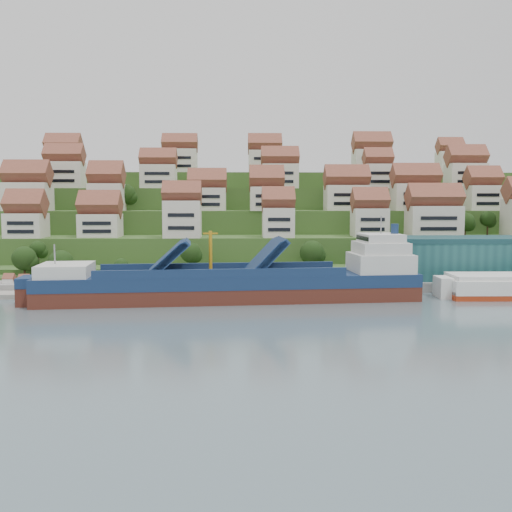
{
  "coord_description": "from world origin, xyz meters",
  "views": [
    {
      "loc": [
        -9.67,
        -119.6,
        20.91
      ],
      "look_at": [
        -5.3,
        14.0,
        8.0
      ],
      "focal_mm": 40.0,
      "sensor_mm": 36.0,
      "label": 1
    }
  ],
  "objects": [
    {
      "name": "beach_huts",
      "position": [
        -60.0,
        10.75,
        2.1
      ],
      "size": [
        14.4,
        3.7,
        2.2
      ],
      "color": "white",
      "rests_on": "pebble_beach"
    },
    {
      "name": "warehouse",
      "position": [
        52.0,
        17.0,
        7.2
      ],
      "size": [
        60.0,
        15.0,
        10.0
      ],
      "primitive_type": "cube",
      "color": "#205556",
      "rests_on": "quay"
    },
    {
      "name": "pebble_beach",
      "position": [
        -58.0,
        12.0,
        0.5
      ],
      "size": [
        45.0,
        20.0,
        1.0
      ],
      "primitive_type": "cube",
      "color": "gray",
      "rests_on": "ground"
    },
    {
      "name": "quay",
      "position": [
        20.0,
        15.0,
        1.1
      ],
      "size": [
        180.0,
        14.0,
        2.2
      ],
      "primitive_type": "cube",
      "color": "gray",
      "rests_on": "ground"
    },
    {
      "name": "cargo_ship",
      "position": [
        -9.01,
        -0.69,
        3.34
      ],
      "size": [
        79.93,
        18.59,
        17.58
      ],
      "rotation": [
        0.0,
        0.0,
        0.08
      ],
      "color": "#522319",
      "rests_on": "ground"
    },
    {
      "name": "flagpole",
      "position": [
        18.11,
        10.0,
        6.88
      ],
      "size": [
        1.28,
        0.16,
        8.0
      ],
      "color": "gray",
      "rests_on": "quay"
    },
    {
      "name": "hillside",
      "position": [
        0.0,
        103.55,
        10.66
      ],
      "size": [
        260.0,
        128.0,
        31.0
      ],
      "color": "#2D4C1E",
      "rests_on": "ground"
    },
    {
      "name": "hillside_trees",
      "position": [
        -17.67,
        38.73,
        13.95
      ],
      "size": [
        137.81,
        62.21,
        29.9
      ],
      "color": "#1E3A13",
      "rests_on": "ground"
    },
    {
      "name": "ground",
      "position": [
        0.0,
        0.0,
        0.0
      ],
      "size": [
        300.0,
        300.0,
        0.0
      ],
      "primitive_type": "plane",
      "color": "slate",
      "rests_on": "ground"
    },
    {
      "name": "hillside_village",
      "position": [
        2.72,
        60.19,
        24.24
      ],
      "size": [
        157.82,
        62.74,
        28.53
      ],
      "color": "silver",
      "rests_on": "ground"
    }
  ]
}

